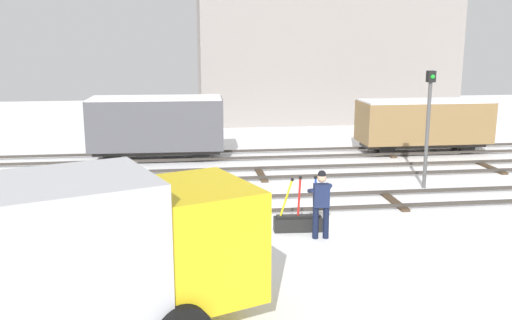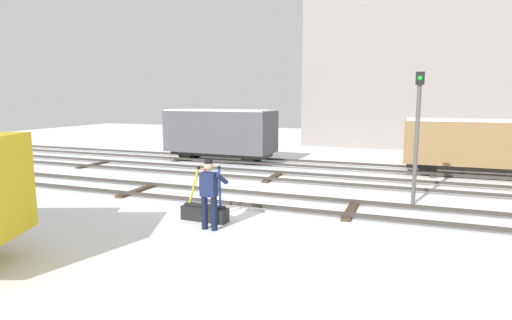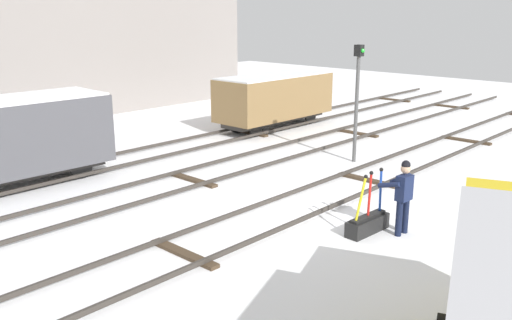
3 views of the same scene
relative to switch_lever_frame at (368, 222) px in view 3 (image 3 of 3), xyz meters
The scene contains 9 objects.
ground_plane 2.14m from the switch_lever_frame, 93.64° to the left, with size 60.00×60.00×0.00m, color white.
track_main_line 2.13m from the switch_lever_frame, 93.64° to the left, with size 44.00×1.94×0.18m.
track_siding_near 5.93m from the switch_lever_frame, 91.30° to the left, with size 44.00×1.94×0.18m.
track_siding_far 9.22m from the switch_lever_frame, 90.84° to the left, with size 44.00×1.94×0.18m.
switch_lever_frame is the anchor object (origin of this frame).
rail_worker 1.04m from the switch_lever_frame, 52.93° to the right, with size 0.56×0.68×1.73m.
signal_post 6.53m from the switch_lever_frame, 36.09° to the left, with size 0.24×0.32×3.84m.
freight_car_far_end 10.09m from the switch_lever_frame, 113.11° to the left, with size 5.35×2.28×2.54m.
freight_car_near_switch 11.82m from the switch_lever_frame, 51.51° to the left, with size 5.48×2.05×2.27m.
Camera 3 is at (-10.28, -8.35, 4.93)m, focal length 39.11 mm.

